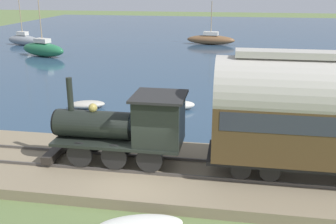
{
  "coord_description": "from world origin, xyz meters",
  "views": [
    {
      "loc": [
        -13.15,
        -3.43,
        7.6
      ],
      "look_at": [
        5.41,
        -0.28,
        1.42
      ],
      "focal_mm": 42.0,
      "sensor_mm": 36.0,
      "label": 1
    }
  ],
  "objects_px": {
    "sailboat_gray": "(23,39)",
    "sailboat_green": "(43,49)",
    "sailboat_brown": "(211,39)",
    "steam_locomotive": "(130,125)",
    "passenger_coach": "(327,112)",
    "rowboat_off_pier": "(267,137)",
    "rowboat_far_out": "(179,105)",
    "rowboat_mid_harbor": "(87,104)"
  },
  "relations": [
    {
      "from": "passenger_coach",
      "to": "sailboat_gray",
      "type": "height_order",
      "value": "sailboat_gray"
    },
    {
      "from": "passenger_coach",
      "to": "rowboat_mid_harbor",
      "type": "height_order",
      "value": "passenger_coach"
    },
    {
      "from": "sailboat_brown",
      "to": "sailboat_gray",
      "type": "xyz_separation_m",
      "value": [
        -4.6,
        23.82,
        0.07
      ]
    },
    {
      "from": "sailboat_gray",
      "to": "sailboat_green",
      "type": "bearing_deg",
      "value": -127.72
    },
    {
      "from": "sailboat_brown",
      "to": "rowboat_far_out",
      "type": "relative_size",
      "value": 2.96
    },
    {
      "from": "steam_locomotive",
      "to": "sailboat_green",
      "type": "xyz_separation_m",
      "value": [
        25.44,
        16.55,
        -1.37
      ]
    },
    {
      "from": "steam_locomotive",
      "to": "rowboat_mid_harbor",
      "type": "bearing_deg",
      "value": 31.33
    },
    {
      "from": "sailboat_green",
      "to": "rowboat_mid_harbor",
      "type": "xyz_separation_m",
      "value": [
        -17.05,
        -11.44,
        -0.57
      ]
    },
    {
      "from": "rowboat_far_out",
      "to": "sailboat_brown",
      "type": "bearing_deg",
      "value": -17.58
    },
    {
      "from": "sailboat_green",
      "to": "rowboat_off_pier",
      "type": "xyz_separation_m",
      "value": [
        -20.79,
        -22.4,
        -0.59
      ]
    },
    {
      "from": "passenger_coach",
      "to": "sailboat_gray",
      "type": "bearing_deg",
      "value": 42.89
    },
    {
      "from": "sailboat_green",
      "to": "rowboat_far_out",
      "type": "height_order",
      "value": "sailboat_green"
    },
    {
      "from": "steam_locomotive",
      "to": "sailboat_brown",
      "type": "xyz_separation_m",
      "value": [
        37.33,
        -0.89,
        -1.52
      ]
    },
    {
      "from": "rowboat_off_pier",
      "to": "rowboat_mid_harbor",
      "type": "bearing_deg",
      "value": 53.02
    },
    {
      "from": "sailboat_brown",
      "to": "rowboat_far_out",
      "type": "xyz_separation_m",
      "value": [
        -28.27,
        0.13,
        -0.39
      ]
    },
    {
      "from": "steam_locomotive",
      "to": "passenger_coach",
      "type": "height_order",
      "value": "passenger_coach"
    },
    {
      "from": "passenger_coach",
      "to": "rowboat_far_out",
      "type": "bearing_deg",
      "value": 36.56
    },
    {
      "from": "rowboat_mid_harbor",
      "to": "rowboat_far_out",
      "type": "bearing_deg",
      "value": -100.35
    },
    {
      "from": "passenger_coach",
      "to": "rowboat_off_pier",
      "type": "bearing_deg",
      "value": 19.24
    },
    {
      "from": "sailboat_brown",
      "to": "rowboat_off_pier",
      "type": "relative_size",
      "value": 2.27
    },
    {
      "from": "sailboat_green",
      "to": "rowboat_far_out",
      "type": "xyz_separation_m",
      "value": [
        -16.38,
        -17.31,
        -0.54
      ]
    },
    {
      "from": "rowboat_mid_harbor",
      "to": "rowboat_off_pier",
      "type": "distance_m",
      "value": 11.58
    },
    {
      "from": "rowboat_off_pier",
      "to": "sailboat_green",
      "type": "bearing_deg",
      "value": 28.98
    },
    {
      "from": "sailboat_brown",
      "to": "rowboat_mid_harbor",
      "type": "relative_size",
      "value": 2.58
    },
    {
      "from": "sailboat_green",
      "to": "rowboat_mid_harbor",
      "type": "distance_m",
      "value": 20.54
    },
    {
      "from": "sailboat_gray",
      "to": "sailboat_green",
      "type": "xyz_separation_m",
      "value": [
        -7.29,
        -6.38,
        0.08
      ]
    },
    {
      "from": "sailboat_brown",
      "to": "rowboat_off_pier",
      "type": "xyz_separation_m",
      "value": [
        -32.67,
        -4.96,
        -0.44
      ]
    },
    {
      "from": "passenger_coach",
      "to": "steam_locomotive",
      "type": "bearing_deg",
      "value": 90.0
    },
    {
      "from": "steam_locomotive",
      "to": "sailboat_brown",
      "type": "bearing_deg",
      "value": -1.37
    },
    {
      "from": "sailboat_brown",
      "to": "sailboat_gray",
      "type": "height_order",
      "value": "sailboat_gray"
    },
    {
      "from": "steam_locomotive",
      "to": "rowboat_off_pier",
      "type": "bearing_deg",
      "value": -51.5
    },
    {
      "from": "sailboat_brown",
      "to": "sailboat_green",
      "type": "height_order",
      "value": "sailboat_green"
    },
    {
      "from": "steam_locomotive",
      "to": "passenger_coach",
      "type": "relative_size",
      "value": 0.68
    },
    {
      "from": "sailboat_gray",
      "to": "rowboat_far_out",
      "type": "distance_m",
      "value": 33.49
    },
    {
      "from": "sailboat_brown",
      "to": "sailboat_green",
      "type": "xyz_separation_m",
      "value": [
        -11.89,
        17.44,
        0.15
      ]
    },
    {
      "from": "rowboat_off_pier",
      "to": "rowboat_far_out",
      "type": "bearing_deg",
      "value": 30.98
    },
    {
      "from": "sailboat_brown",
      "to": "sailboat_green",
      "type": "bearing_deg",
      "value": 129.59
    },
    {
      "from": "steam_locomotive",
      "to": "passenger_coach",
      "type": "distance_m",
      "value": 7.54
    },
    {
      "from": "passenger_coach",
      "to": "sailboat_green",
      "type": "bearing_deg",
      "value": 43.36
    },
    {
      "from": "sailboat_brown",
      "to": "rowboat_mid_harbor",
      "type": "distance_m",
      "value": 29.56
    },
    {
      "from": "sailboat_green",
      "to": "rowboat_far_out",
      "type": "bearing_deg",
      "value": -114.94
    },
    {
      "from": "steam_locomotive",
      "to": "sailboat_green",
      "type": "relative_size",
      "value": 0.86
    }
  ]
}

